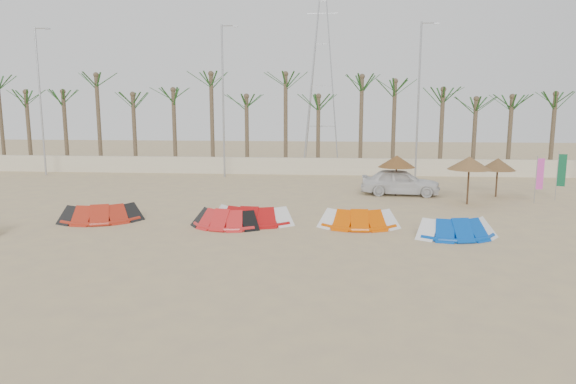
# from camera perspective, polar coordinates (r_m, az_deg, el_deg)

# --- Properties ---
(ground) EXTENTS (120.00, 120.00, 0.00)m
(ground) POSITION_cam_1_polar(r_m,az_deg,el_deg) (18.31, -1.68, -7.13)
(ground) COLOR tan
(ground) RESTS_ON ground
(boundary_wall) EXTENTS (60.00, 0.30, 1.30)m
(boundary_wall) POSITION_cam_1_polar(r_m,az_deg,el_deg) (39.74, 2.05, 2.88)
(boundary_wall) COLOR beige
(boundary_wall) RESTS_ON ground
(palm_line) EXTENTS (52.00, 4.00, 7.70)m
(palm_line) POSITION_cam_1_polar(r_m,az_deg,el_deg) (40.96, 3.16, 11.19)
(palm_line) COLOR brown
(palm_line) RESTS_ON ground
(lamp_a) EXTENTS (1.25, 0.14, 11.00)m
(lamp_a) POSITION_cam_1_polar(r_m,az_deg,el_deg) (43.43, -25.78, 9.28)
(lamp_a) COLOR #A5A8AD
(lamp_a) RESTS_ON ground
(lamp_b) EXTENTS (1.25, 0.14, 11.00)m
(lamp_b) POSITION_cam_1_polar(r_m,az_deg,el_deg) (38.28, -7.17, 10.24)
(lamp_b) COLOR #A5A8AD
(lamp_b) RESTS_ON ground
(lamp_c) EXTENTS (1.25, 0.14, 11.00)m
(lamp_c) POSITION_cam_1_polar(r_m,az_deg,el_deg) (37.89, 14.34, 10.03)
(lamp_c) COLOR #A5A8AD
(lamp_c) RESTS_ON ground
(pylon) EXTENTS (3.00, 3.00, 14.00)m
(pylon) POSITION_cam_1_polar(r_m,az_deg,el_deg) (45.73, 3.70, 2.92)
(pylon) COLOR #A5A8AD
(pylon) RESTS_ON ground
(kite_red_left) EXTENTS (3.89, 2.53, 0.90)m
(kite_red_left) POSITION_cam_1_polar(r_m,az_deg,el_deg) (25.24, -19.80, -2.07)
(kite_red_left) COLOR #B22715
(kite_red_left) RESTS_ON ground
(kite_red_mid) EXTENTS (3.31, 2.09, 0.90)m
(kite_red_mid) POSITION_cam_1_polar(r_m,az_deg,el_deg) (22.80, -6.96, -2.77)
(kite_red_mid) COLOR red
(kite_red_mid) RESTS_ON ground
(kite_red_right) EXTENTS (3.71, 1.75, 0.90)m
(kite_red_right) POSITION_cam_1_polar(r_m,az_deg,el_deg) (23.38, -4.00, -2.41)
(kite_red_right) COLOR #B10E0F
(kite_red_right) RESTS_ON ground
(kite_orange) EXTENTS (3.39, 1.59, 0.90)m
(kite_orange) POSITION_cam_1_polar(r_m,az_deg,el_deg) (22.86, 7.84, -2.75)
(kite_orange) COLOR #E65300
(kite_orange) RESTS_ON ground
(kite_blue) EXTENTS (3.41, 2.03, 0.90)m
(kite_blue) POSITION_cam_1_polar(r_m,az_deg,el_deg) (21.96, 18.15, -3.66)
(kite_blue) COLOR #0446B6
(kite_blue) RESTS_ON ground
(parasol_left) EXTENTS (2.18, 2.18, 2.39)m
(parasol_left) POSITION_cam_1_polar(r_m,az_deg,el_deg) (30.90, 11.98, 3.35)
(parasol_left) COLOR #4C331E
(parasol_left) RESTS_ON ground
(parasol_mid) EXTENTS (2.29, 2.29, 2.59)m
(parasol_mid) POSITION_cam_1_polar(r_m,az_deg,el_deg) (29.08, 19.50, 3.04)
(parasol_mid) COLOR #4C331E
(parasol_mid) RESTS_ON ground
(parasol_right) EXTENTS (2.02, 2.02, 2.28)m
(parasol_right) POSITION_cam_1_polar(r_m,az_deg,el_deg) (32.12, 22.28, 2.87)
(parasol_right) COLOR #4C331E
(parasol_right) RESTS_ON ground
(flag_pink) EXTENTS (0.45, 0.11, 2.60)m
(flag_pink) POSITION_cam_1_polar(r_m,az_deg,el_deg) (30.95, 26.16, 1.67)
(flag_pink) COLOR #A5A8AD
(flag_pink) RESTS_ON ground
(flag_green) EXTENTS (0.44, 0.17, 2.77)m
(flag_green) POSITION_cam_1_polar(r_m,az_deg,el_deg) (32.45, 28.02, 2.03)
(flag_green) COLOR #A5A8AD
(flag_green) RESTS_ON ground
(car) EXTENTS (4.75, 2.25, 1.57)m
(car) POSITION_cam_1_polar(r_m,az_deg,el_deg) (31.30, 12.36, 1.11)
(car) COLOR white
(car) RESTS_ON ground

